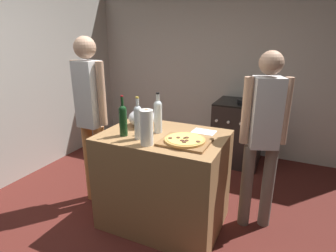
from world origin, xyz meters
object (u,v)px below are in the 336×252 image
(wine_bottle_clear, at_px, (158,115))
(wine_bottle_dark, at_px, (123,119))
(pizza, at_px, (185,140))
(stove, at_px, (238,132))
(person_in_stripes, at_px, (91,111))
(paper_towel_roll, at_px, (147,128))
(wine_bottle_green, at_px, (138,121))
(mixing_bowl, at_px, (142,118))
(person_in_red, at_px, (263,132))

(wine_bottle_clear, bearing_deg, wine_bottle_dark, -139.47)
(wine_bottle_dark, bearing_deg, pizza, 5.44)
(stove, xyz_separation_m, person_in_stripes, (-1.20, -1.64, 0.57))
(paper_towel_roll, xyz_separation_m, stove, (0.39, 1.94, -0.61))
(wine_bottle_dark, bearing_deg, person_in_stripes, 159.45)
(wine_bottle_green, relative_size, stove, 0.39)
(pizza, bearing_deg, mixing_bowl, 155.17)
(mixing_bowl, xyz_separation_m, wine_bottle_green, (0.15, -0.32, 0.08))
(pizza, relative_size, wine_bottle_dark, 0.93)
(wine_bottle_green, bearing_deg, wine_bottle_clear, 70.43)
(paper_towel_roll, relative_size, wine_bottle_dark, 0.81)
(stove, bearing_deg, wine_bottle_dark, -110.35)
(wine_bottle_green, height_order, wine_bottle_dark, wine_bottle_green)
(person_in_stripes, relative_size, person_in_red, 1.07)
(paper_towel_roll, height_order, wine_bottle_dark, wine_bottle_dark)
(paper_towel_roll, xyz_separation_m, person_in_stripes, (-0.81, 0.29, -0.03))
(mixing_bowl, distance_m, wine_bottle_green, 0.36)
(pizza, height_order, stove, pizza)
(pizza, xyz_separation_m, wine_bottle_clear, (-0.32, 0.15, 0.13))
(mixing_bowl, bearing_deg, wine_bottle_green, -65.26)
(wine_bottle_dark, height_order, stove, wine_bottle_dark)
(wine_bottle_green, distance_m, person_in_stripes, 0.71)
(stove, bearing_deg, pizza, -93.94)
(wine_bottle_clear, bearing_deg, wine_bottle_green, -109.57)
(stove, relative_size, person_in_stripes, 0.53)
(wine_bottle_green, bearing_deg, person_in_stripes, 162.77)
(mixing_bowl, relative_size, wine_bottle_green, 0.73)
(person_in_stripes, bearing_deg, mixing_bowl, 11.85)
(paper_towel_roll, bearing_deg, wine_bottle_dark, 160.86)
(wine_bottle_dark, relative_size, person_in_stripes, 0.21)
(mixing_bowl, distance_m, wine_bottle_dark, 0.31)
(pizza, relative_size, stove, 0.36)
(mixing_bowl, xyz_separation_m, person_in_red, (1.11, 0.18, -0.04))
(person_in_red, bearing_deg, mixing_bowl, -170.57)
(mixing_bowl, distance_m, wine_bottle_clear, 0.26)
(pizza, height_order, wine_bottle_dark, wine_bottle_dark)
(wine_bottle_clear, bearing_deg, mixing_bowl, 155.58)
(person_in_stripes, bearing_deg, paper_towel_roll, -20.05)
(wine_bottle_dark, relative_size, stove, 0.39)
(pizza, height_order, mixing_bowl, mixing_bowl)
(pizza, distance_m, person_in_stripes, 1.09)
(pizza, height_order, paper_towel_roll, paper_towel_roll)
(wine_bottle_green, bearing_deg, person_in_red, 27.74)
(paper_towel_roll, relative_size, person_in_red, 0.18)
(mixing_bowl, height_order, stove, mixing_bowl)
(wine_bottle_green, bearing_deg, wine_bottle_dark, 174.30)
(person_in_red, bearing_deg, wine_bottle_green, -152.26)
(stove, xyz_separation_m, person_in_red, (0.44, -1.35, 0.50))
(wine_bottle_dark, bearing_deg, paper_towel_roll, -19.14)
(paper_towel_roll, bearing_deg, stove, 78.54)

